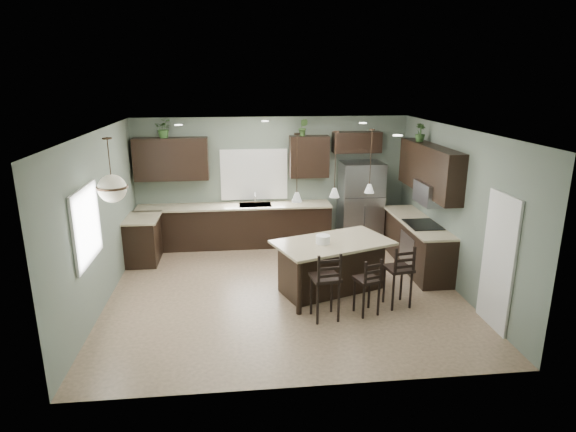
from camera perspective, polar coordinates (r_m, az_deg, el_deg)
The scene contains 33 objects.
ground at distance 8.57m, azimuth -0.38°, elevation -8.82°, with size 6.00×6.00×0.00m, color #9E8466.
pantry_door at distance 7.69m, azimuth 23.63°, elevation -5.03°, with size 0.04×0.82×2.04m, color white.
window_back at distance 10.67m, azimuth -4.04°, elevation 4.93°, with size 1.35×0.02×1.00m, color white.
window_left at distance 7.56m, azimuth -22.87°, elevation -1.03°, with size 0.02×1.10×1.00m, color white.
left_return_cabs at distance 10.13m, azimuth -16.80°, elevation -2.79°, with size 0.60×0.90×0.90m, color black.
left_return_countertop at distance 9.99m, azimuth -16.90°, elevation -0.24°, with size 0.66×0.96×0.04m, color beige.
back_lower_cabs at distance 10.66m, azimuth -6.28°, elevation -1.24°, with size 4.20×0.60×0.90m, color black.
back_countertop at distance 10.51m, azimuth -6.36°, elevation 1.17°, with size 4.20×0.66×0.04m, color beige.
sink_inset at distance 10.51m, azimuth -3.91°, elevation 1.33°, with size 0.70×0.45×0.01m, color gray.
faucet at distance 10.45m, azimuth -3.92°, elevation 2.05°, with size 0.02×0.02×0.28m, color silver.
back_upper_left at distance 10.53m, azimuth -13.67°, elevation 6.58°, with size 1.55×0.34×0.90m, color black.
back_upper_right at distance 10.56m, azimuth 2.52°, elevation 7.05°, with size 0.85×0.34×0.90m, color black.
fridge_header at distance 10.73m, azimuth 8.15°, elevation 8.66°, with size 1.05×0.34×0.45m, color black.
right_lower_cabs at distance 9.81m, azimuth 14.99°, elevation -3.27°, with size 0.60×2.35×0.90m, color black.
right_countertop at distance 9.66m, azimuth 15.08°, elevation -0.64°, with size 0.66×2.35×0.04m, color beige.
cooktop at distance 9.41m, azimuth 15.68°, elevation -0.98°, with size 0.58×0.75×0.02m, color black.
wall_oven_front at distance 9.46m, azimuth 13.85°, elevation -3.90°, with size 0.01×0.72×0.60m, color gray.
right_upper_cabs at distance 9.48m, azimuth 16.38°, elevation 5.36°, with size 0.34×2.35×0.90m, color black.
microwave at distance 9.29m, azimuth 16.54°, elevation 2.61°, with size 0.40×0.75×0.40m, color gray.
refrigerator at distance 10.73m, azimuth 8.58°, elevation 1.43°, with size 0.90×0.74×1.85m, color #9B9BA3.
kitchen_island at distance 8.39m, azimuth 5.28°, elevation -6.02°, with size 1.94×1.10×0.92m, color black.
serving_dish at distance 8.10m, azimuth 4.17°, elevation -2.78°, with size 0.24×0.24×0.14m, color white.
bar_stool_left at distance 7.44m, azimuth 4.42°, elevation -8.15°, with size 0.42×0.42×1.12m, color black.
bar_stool_center at distance 7.70m, azimuth 9.33°, elevation -8.14°, with size 0.35×0.35×0.96m, color black.
bar_stool_right at distance 8.03m, azimuth 12.92°, elevation -6.86°, with size 0.40×0.40×1.07m, color black.
pendant_left at distance 7.55m, azimuth 1.07°, elevation 5.71°, with size 0.17×0.17×1.10m, color white, non-canonical shape.
pendant_center at distance 7.89m, azimuth 5.62°, elevation 6.09°, with size 0.17×0.17×1.10m, color white, non-canonical shape.
pendant_right at distance 8.28m, azimuth 9.77°, elevation 6.41°, with size 0.17×0.17×1.10m, color silver, non-canonical shape.
chandelier at distance 7.44m, azimuth -20.31°, elevation 5.11°, with size 0.45×0.45×0.96m, color beige, non-canonical shape.
plant_back_left at distance 10.43m, azimuth -14.48°, elevation 10.03°, with size 0.35×0.31×0.39m, color #325A27.
plant_back_right at distance 10.43m, azimuth 1.80°, elevation 10.45°, with size 0.20×0.16×0.37m, color #355826.
plant_right_wall at distance 9.85m, azimuth 15.40°, elevation 9.50°, with size 0.20×0.20×0.35m, color #29481F.
room_shell at distance 8.00m, azimuth -0.40°, elevation 2.28°, with size 6.00×6.00×6.00m.
Camera 1 is at (-0.78, -7.73, 3.62)m, focal length 30.00 mm.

